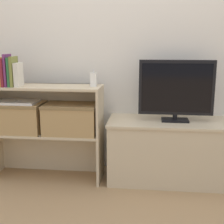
% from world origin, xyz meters
% --- Properties ---
extents(ground_plane, '(16.00, 16.00, 0.00)m').
position_xyz_m(ground_plane, '(0.00, 0.00, 0.00)').
color(ground_plane, '#A37F56').
extents(wall_back, '(10.00, 0.05, 2.40)m').
position_xyz_m(wall_back, '(0.00, 0.48, 1.20)').
color(wall_back, silver).
rests_on(wall_back, ground_plane).
extents(tv_stand, '(1.10, 0.46, 0.52)m').
position_xyz_m(tv_stand, '(0.52, 0.22, 0.26)').
color(tv_stand, '#CCB793').
rests_on(tv_stand, ground_plane).
extents(tv, '(0.60, 0.14, 0.50)m').
position_xyz_m(tv, '(0.52, 0.22, 0.78)').
color(tv, black).
rests_on(tv, tv_stand).
extents(bookshelf_lower_tier, '(0.97, 0.33, 0.41)m').
position_xyz_m(bookshelf_lower_tier, '(-0.57, 0.22, 0.27)').
color(bookshelf_lower_tier, '#CCB793').
rests_on(bookshelf_lower_tier, ground_plane).
extents(bookshelf_upper_tier, '(0.97, 0.33, 0.39)m').
position_xyz_m(bookshelf_upper_tier, '(-0.57, 0.22, 0.67)').
color(bookshelf_upper_tier, '#CCB793').
rests_on(bookshelf_upper_tier, bookshelf_lower_tier).
extents(book_mustard, '(0.02, 0.12, 0.23)m').
position_xyz_m(book_mustard, '(-0.89, 0.10, 0.92)').
color(book_mustard, gold).
rests_on(book_mustard, bookshelf_upper_tier).
extents(book_maroon, '(0.02, 0.15, 0.23)m').
position_xyz_m(book_maroon, '(-0.86, 0.10, 0.92)').
color(book_maroon, maroon).
rests_on(book_maroon, bookshelf_upper_tier).
extents(book_plum, '(0.02, 0.13, 0.26)m').
position_xyz_m(book_plum, '(-0.84, 0.10, 0.93)').
color(book_plum, '#6B2D66').
rests_on(book_plum, bookshelf_upper_tier).
extents(book_forest, '(0.02, 0.13, 0.23)m').
position_xyz_m(book_forest, '(-0.81, 0.10, 0.92)').
color(book_forest, '#286638').
rests_on(book_forest, bookshelf_upper_tier).
extents(book_olive, '(0.02, 0.14, 0.24)m').
position_xyz_m(book_olive, '(-0.79, 0.10, 0.92)').
color(book_olive, olive).
rests_on(book_olive, bookshelf_upper_tier).
extents(book_ivory, '(0.04, 0.12, 0.19)m').
position_xyz_m(book_ivory, '(-0.75, 0.10, 0.90)').
color(book_ivory, silver).
rests_on(book_ivory, bookshelf_upper_tier).
extents(baby_monitor, '(0.05, 0.04, 0.14)m').
position_xyz_m(baby_monitor, '(-0.15, 0.16, 0.86)').
color(baby_monitor, white).
rests_on(baby_monitor, bookshelf_upper_tier).
extents(storage_basket_left, '(0.44, 0.29, 0.25)m').
position_xyz_m(storage_basket_left, '(-0.80, 0.15, 0.54)').
color(storage_basket_left, tan).
rests_on(storage_basket_left, bookshelf_lower_tier).
extents(storage_basket_right, '(0.44, 0.29, 0.25)m').
position_xyz_m(storage_basket_right, '(-0.34, 0.15, 0.54)').
color(storage_basket_right, tan).
rests_on(storage_basket_right, bookshelf_lower_tier).
extents(laptop, '(0.35, 0.23, 0.02)m').
position_xyz_m(laptop, '(-0.80, 0.15, 0.67)').
color(laptop, white).
rests_on(laptop, storage_basket_left).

